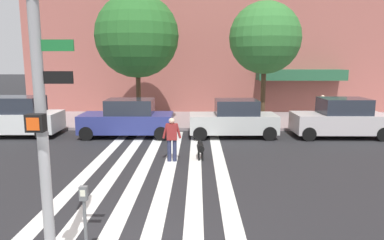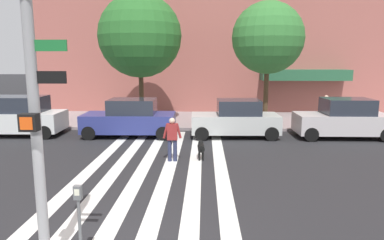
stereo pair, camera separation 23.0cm
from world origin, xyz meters
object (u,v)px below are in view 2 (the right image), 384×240
(parking_meter_curbside, at_px, (79,211))
(parked_car_behind_first, at_px, (130,119))
(street_tree_nearest, at_px, (140,36))
(pedestrian_bystander, at_px, (326,108))
(pedestrian_dog_walker, at_px, (172,137))
(parked_car_near_curb, at_px, (16,117))
(parked_car_fourth_in_line, at_px, (343,119))
(dog_on_leash, at_px, (201,147))
(traffic_light_pole, at_px, (30,73))
(parked_car_third_in_line, at_px, (236,119))
(street_tree_middle, at_px, (268,38))

(parking_meter_curbside, xyz_separation_m, parked_car_behind_first, (-1.39, 11.00, -0.15))
(street_tree_nearest, xyz_separation_m, pedestrian_bystander, (10.40, -0.21, -3.97))
(pedestrian_dog_walker, bearing_deg, parked_car_behind_first, 120.03)
(parked_car_near_curb, height_order, parked_car_fourth_in_line, parked_car_near_curb)
(pedestrian_bystander, bearing_deg, parked_car_behind_first, -165.09)
(parked_car_behind_first, bearing_deg, dog_on_leash, -48.07)
(dog_on_leash, bearing_deg, pedestrian_bystander, 44.19)
(traffic_light_pole, xyz_separation_m, dog_on_leash, (2.65, 7.44, -3.08))
(parked_car_fourth_in_line, distance_m, pedestrian_bystander, 2.79)
(parked_car_near_curb, relative_size, street_tree_nearest, 0.66)
(parked_car_fourth_in_line, relative_size, dog_on_leash, 4.56)
(street_tree_nearest, distance_m, dog_on_leash, 9.02)
(traffic_light_pole, relative_size, parked_car_fourth_in_line, 1.32)
(street_tree_nearest, bearing_deg, parking_meter_curbside, -84.53)
(parked_car_behind_first, distance_m, street_tree_nearest, 5.13)
(pedestrian_dog_walker, distance_m, dog_on_leash, 1.22)
(parked_car_third_in_line, height_order, street_tree_nearest, street_tree_nearest)
(street_tree_nearest, height_order, pedestrian_dog_walker, street_tree_nearest)
(traffic_light_pole, height_order, parked_car_near_curb, traffic_light_pole)
(parked_car_fourth_in_line, bearing_deg, parked_car_behind_first, 180.00)
(parked_car_near_curb, height_order, dog_on_leash, parked_car_near_curb)
(pedestrian_dog_walker, bearing_deg, parked_car_fourth_in_line, 28.54)
(parking_meter_curbside, bearing_deg, street_tree_nearest, 95.47)
(pedestrian_dog_walker, xyz_separation_m, pedestrian_bystander, (7.97, 7.07, 0.15))
(parked_car_behind_first, distance_m, parked_car_fourth_in_line, 10.36)
(parked_car_fourth_in_line, bearing_deg, parked_car_near_curb, 180.00)
(pedestrian_bystander, bearing_deg, street_tree_nearest, 178.84)
(pedestrian_dog_walker, bearing_deg, traffic_light_pole, -102.61)
(parked_car_third_in_line, height_order, street_tree_middle, street_tree_middle)
(parked_car_near_curb, height_order, pedestrian_dog_walker, parked_car_near_curb)
(parked_car_near_curb, distance_m, parked_car_behind_first, 5.74)
(street_tree_middle, bearing_deg, parked_car_fourth_in_line, -33.90)
(parked_car_third_in_line, bearing_deg, parked_car_near_curb, 180.00)
(parked_car_near_curb, distance_m, dog_on_leash, 10.09)
(parked_car_fourth_in_line, relative_size, pedestrian_bystander, 2.68)
(parked_car_behind_first, bearing_deg, parking_meter_curbside, -82.78)
(street_tree_middle, bearing_deg, street_tree_nearest, 173.94)
(parking_meter_curbside, height_order, parked_car_behind_first, parked_car_behind_first)
(parking_meter_curbside, distance_m, parked_car_third_in_line, 11.64)
(parked_car_fourth_in_line, bearing_deg, pedestrian_bystander, 88.09)
(parked_car_near_curb, xyz_separation_m, parked_car_third_in_line, (10.93, -0.00, -0.08))
(pedestrian_dog_walker, height_order, pedestrian_bystander, pedestrian_bystander)
(dog_on_leash, bearing_deg, street_tree_nearest, 116.69)
(street_tree_middle, relative_size, dog_on_leash, 6.88)
(traffic_light_pole, distance_m, pedestrian_bystander, 17.26)
(parking_meter_curbside, height_order, parked_car_near_curb, parked_car_near_curb)
(pedestrian_dog_walker, bearing_deg, parked_car_third_in_line, 57.66)
(street_tree_nearest, height_order, street_tree_middle, street_tree_nearest)
(parking_meter_curbside, xyz_separation_m, parked_car_third_in_line, (3.80, 11.00, -0.17))
(parking_meter_curbside, bearing_deg, street_tree_middle, 67.08)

